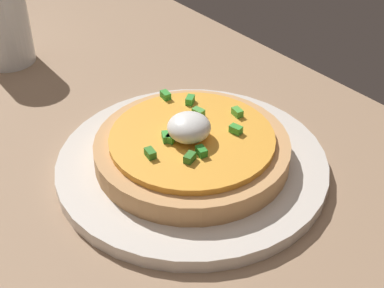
% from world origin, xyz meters
% --- Properties ---
extents(dining_table, '(1.20, 0.68, 0.03)m').
position_xyz_m(dining_table, '(0.00, 0.00, 0.01)').
color(dining_table, '#9E7D5F').
rests_on(dining_table, ground).
extents(plate, '(0.29, 0.29, 0.01)m').
position_xyz_m(plate, '(-0.08, -0.07, 0.04)').
color(plate, silver).
rests_on(plate, dining_table).
extents(pizza, '(0.21, 0.21, 0.06)m').
position_xyz_m(pizza, '(-0.08, -0.07, 0.06)').
color(pizza, tan).
rests_on(pizza, plate).
extents(cup_far, '(0.07, 0.07, 0.12)m').
position_xyz_m(cup_far, '(0.28, -0.02, 0.09)').
color(cup_far, silver).
rests_on(cup_far, dining_table).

